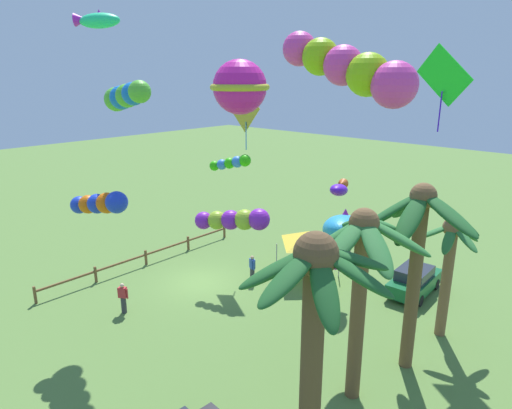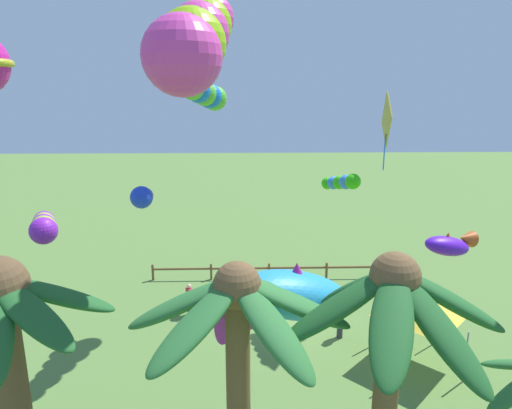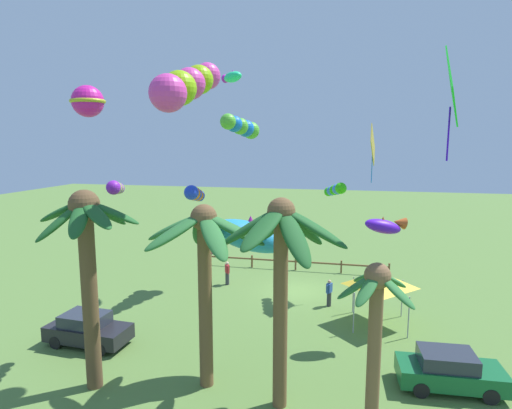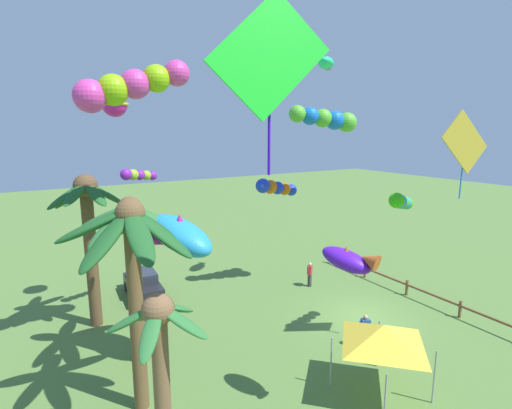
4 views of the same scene
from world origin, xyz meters
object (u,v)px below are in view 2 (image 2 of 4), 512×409
Objects in this scene: kite_tube_3 at (197,36)px; kite_fish_7 at (289,298)px; kite_fish_5 at (187,18)px; spectator_0 at (190,299)px; kite_tube_2 at (44,226)px; kite_diamond_8 at (387,121)px; kite_fish_9 at (450,245)px; kite_tube_10 at (341,182)px; kite_tube_1 at (206,94)px; festival_tent at (421,306)px; spectator_1 at (340,321)px; palm_tree_0 at (9,366)px; kite_tube_4 at (143,197)px; palm_tree_2 at (238,340)px; palm_tree_3 at (392,343)px.

kite_tube_3 is 6.30m from kite_fish_7.
kite_fish_5 reaches higher than kite_fish_7.
spectator_0 is 12.17m from kite_tube_2.
kite_fish_7 is 12.15m from kite_diamond_8.
kite_fish_5 is 13.88m from kite_fish_9.
kite_tube_3 is 13.66m from kite_diamond_8.
kite_tube_1 is at bearing -5.87° from kite_tube_10.
festival_tent is at bearing -91.17° from kite_fish_9.
kite_tube_10 is (-3.25, -9.37, 0.99)m from kite_fish_7.
kite_diamond_8 reaches higher than spectator_1.
spectator_1 is 9.60m from kite_fish_7.
kite_tube_3 is (-3.52, -1.53, 5.96)m from palm_tree_0.
kite_tube_1 is 10.80m from kite_tube_2.
kite_tube_10 is at bearing -173.16° from kite_tube_4.
kite_fish_7 is at bearing -154.92° from palm_tree_0.
spectator_1 is 9.17m from kite_diamond_8.
kite_tube_10 is (2.48, -5.54, 1.01)m from kite_fish_9.
kite_tube_4 is (4.08, -9.83, 0.86)m from palm_tree_2.
kite_fish_5 is at bearing -98.69° from palm_tree_0.
kite_tube_10 is (-4.48, -10.86, 1.22)m from palm_tree_2.
spectator_0 is 12.83m from kite_fish_5.
palm_tree_0 is at bearing 14.21° from palm_tree_2.
kite_tube_2 is at bearing -0.35° from kite_fish_7.
kite_fish_5 is at bearing -27.58° from festival_tent.
festival_tent is 1.39× the size of kite_tube_2.
kite_diamond_8 reaches higher than palm_tree_2.
kite_tube_1 is 2.18× the size of kite_fish_5.
kite_tube_2 is 15.19m from kite_diamond_8.
kite_tube_3 is 12.63m from kite_tube_10.
palm_tree_3 reaches higher than kite_fish_7.
kite_fish_7 is at bearing 70.86° from kite_tube_10.
spectator_0 is at bearing 1.84° from kite_diamond_8.
kite_tube_10 reaches higher than kite_fish_9.
spectator_1 is 3.69m from festival_tent.
kite_tube_2 is 5.62m from kite_tube_3.
palm_tree_2 is at bearing 100.57° from kite_fish_5.
kite_diamond_8 is at bearing -130.91° from spectator_1.
palm_tree_0 is 3.37× the size of kite_tube_10.
spectator_0 is at bearing -65.43° from palm_tree_3.
palm_tree_2 is at bearing 102.42° from spectator_0.
spectator_1 is 6.10m from kite_tube_10.
kite_tube_4 is at bearing -92.81° from kite_tube_2.
kite_fish_9 is at bearing -161.61° from kite_tube_2.
palm_tree_0 is at bearing 89.15° from kite_tube_4.
spectator_1 is at bearing 156.48° from kite_fish_5.
kite_tube_3 is at bearing 41.13° from festival_tent.
palm_tree_2 is at bearing 64.63° from spectator_1.
kite_fish_7 is at bearing -129.50° from palm_tree_2.
kite_tube_1 is 3.30m from kite_fish_5.
kite_tube_10 is at bearing -116.56° from kite_tube_3.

